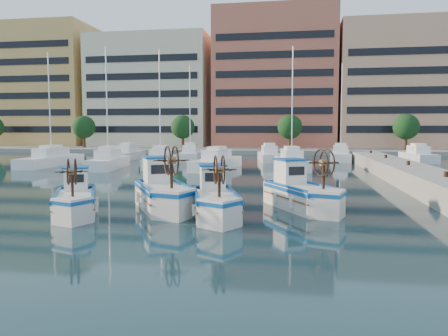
% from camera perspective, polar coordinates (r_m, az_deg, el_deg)
% --- Properties ---
extents(ground, '(300.00, 300.00, 0.00)m').
position_cam_1_polar(ground, '(19.75, -5.79, -5.83)').
color(ground, '#18373F').
rests_on(ground, ground).
extents(quay, '(3.00, 60.00, 1.20)m').
position_cam_1_polar(quay, '(28.02, 25.73, -1.85)').
color(quay, gray).
rests_on(quay, ground).
extents(waterfront, '(180.00, 40.00, 25.60)m').
position_cam_1_polar(waterfront, '(84.17, 12.40, 9.93)').
color(waterfront, gray).
rests_on(waterfront, ground).
extents(yacht_marina, '(41.56, 22.57, 11.50)m').
position_cam_1_polar(yacht_marina, '(47.20, -1.30, 1.14)').
color(yacht_marina, white).
rests_on(yacht_marina, ground).
extents(fishing_boat_a, '(3.18, 4.27, 2.57)m').
position_cam_1_polar(fishing_boat_a, '(20.27, -18.83, -3.76)').
color(fishing_boat_a, silver).
rests_on(fishing_boat_a, ground).
extents(fishing_boat_b, '(3.98, 5.03, 3.05)m').
position_cam_1_polar(fishing_boat_b, '(20.69, -8.09, -3.00)').
color(fishing_boat_b, silver).
rests_on(fishing_boat_b, ground).
extents(fishing_boat_c, '(2.89, 4.52, 2.74)m').
position_cam_1_polar(fishing_boat_c, '(18.77, -1.23, -4.03)').
color(fishing_boat_c, silver).
rests_on(fishing_boat_c, ground).
extents(fishing_boat_d, '(3.78, 4.81, 2.91)m').
position_cam_1_polar(fishing_boat_d, '(20.88, 9.96, -3.06)').
color(fishing_boat_d, silver).
rests_on(fishing_boat_d, ground).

